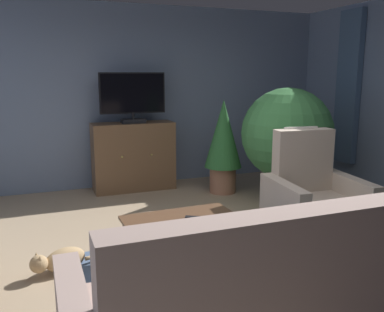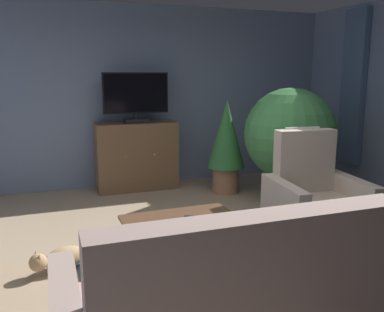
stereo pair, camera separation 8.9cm
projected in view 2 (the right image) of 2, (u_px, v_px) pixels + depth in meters
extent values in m
cube|color=tan|center=(222.00, 261.00, 3.88)|extent=(6.54, 6.47, 0.04)
cube|color=slate|center=(146.00, 97.00, 6.37)|extent=(6.54, 0.10, 2.72)
cube|color=slate|center=(353.00, 88.00, 6.21)|extent=(0.10, 0.44, 2.28)
cube|color=slate|center=(241.00, 277.00, 3.52)|extent=(2.59, 1.94, 0.01)
cube|color=#4A3523|center=(138.00, 187.00, 6.23)|extent=(1.13, 0.37, 0.06)
cube|color=brown|center=(137.00, 156.00, 6.14)|extent=(1.19, 0.43, 1.00)
sphere|color=tan|center=(125.00, 157.00, 5.85)|extent=(0.03, 0.03, 0.03)
sphere|color=tan|center=(155.00, 155.00, 5.99)|extent=(0.03, 0.03, 0.03)
cube|color=black|center=(137.00, 121.00, 5.99)|extent=(0.34, 0.20, 0.06)
cylinder|color=black|center=(136.00, 116.00, 5.97)|extent=(0.04, 0.04, 0.08)
cube|color=black|center=(136.00, 93.00, 5.91)|extent=(0.94, 0.05, 0.58)
cube|color=black|center=(136.00, 93.00, 5.88)|extent=(0.90, 0.01, 0.54)
cube|color=brown|center=(181.00, 220.00, 3.80)|extent=(1.07, 0.62, 0.03)
cylinder|color=brown|center=(217.00, 225.00, 4.23)|extent=(0.04, 0.04, 0.37)
cylinder|color=brown|center=(125.00, 238.00, 3.90)|extent=(0.04, 0.04, 0.37)
cylinder|color=brown|center=(239.00, 243.00, 3.78)|extent=(0.04, 0.04, 0.37)
cylinder|color=brown|center=(137.00, 259.00, 3.45)|extent=(0.04, 0.04, 0.37)
cube|color=black|center=(193.00, 218.00, 3.78)|extent=(0.17, 0.13, 0.02)
cube|color=#A3897F|center=(258.00, 272.00, 2.10)|extent=(1.72, 0.20, 0.60)
cube|color=#A3897F|center=(355.00, 282.00, 2.80)|extent=(0.15, 0.88, 0.64)
cube|color=#B2A899|center=(211.00, 291.00, 2.27)|extent=(0.37, 0.14, 0.36)
cube|color=#C6B29E|center=(317.00, 219.00, 4.29)|extent=(0.73, 0.90, 0.44)
cube|color=#C6B29E|center=(304.00, 161.00, 4.50)|extent=(0.67, 0.24, 0.68)
cube|color=#C6B29E|center=(351.00, 207.00, 4.36)|extent=(0.21, 0.85, 0.64)
cube|color=#C6B29E|center=(283.00, 213.00, 4.18)|extent=(0.21, 0.85, 0.64)
cube|color=white|center=(302.00, 138.00, 4.52)|extent=(0.40, 0.06, 0.24)
cylinder|color=#99664C|center=(226.00, 179.00, 6.02)|extent=(0.38, 0.38, 0.38)
cone|color=#2D6B33|center=(226.00, 134.00, 5.89)|extent=(0.54, 0.54, 0.97)
cylinder|color=slate|center=(287.00, 187.00, 5.63)|extent=(0.26, 0.26, 0.38)
sphere|color=#3D7F42|center=(290.00, 134.00, 5.49)|extent=(1.22, 1.22, 1.22)
ellipsoid|color=tan|center=(65.00, 258.00, 3.66)|extent=(0.41, 0.32, 0.20)
sphere|color=tan|center=(38.00, 262.00, 3.51)|extent=(0.15, 0.15, 0.15)
cone|color=tan|center=(39.00, 256.00, 3.46)|extent=(0.04, 0.04, 0.04)
cone|color=tan|center=(36.00, 253.00, 3.52)|extent=(0.04, 0.04, 0.04)
cylinder|color=tan|center=(96.00, 255.00, 3.82)|extent=(0.22, 0.11, 0.05)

